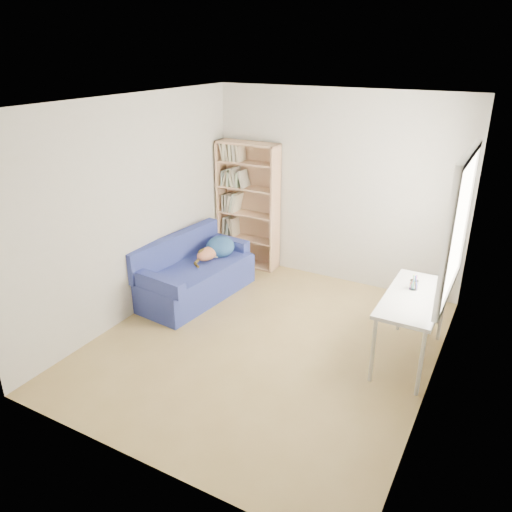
{
  "coord_description": "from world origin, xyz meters",
  "views": [
    {
      "loc": [
        2.19,
        -4.22,
        3.08
      ],
      "look_at": [
        -0.33,
        0.39,
        0.85
      ],
      "focal_mm": 35.0,
      "sensor_mm": 36.0,
      "label": 1
    }
  ],
  "objects_px": {
    "sofa": "(195,273)",
    "desk": "(414,303)",
    "pen_cup": "(414,284)",
    "bookshelf": "(248,211)"
  },
  "relations": [
    {
      "from": "desk",
      "to": "pen_cup",
      "type": "relative_size",
      "value": 7.26
    },
    {
      "from": "desk",
      "to": "bookshelf",
      "type": "bearing_deg",
      "value": 153.0
    },
    {
      "from": "sofa",
      "to": "bookshelf",
      "type": "distance_m",
      "value": 1.33
    },
    {
      "from": "desk",
      "to": "pen_cup",
      "type": "bearing_deg",
      "value": 107.09
    },
    {
      "from": "bookshelf",
      "to": "pen_cup",
      "type": "relative_size",
      "value": 11.06
    },
    {
      "from": "pen_cup",
      "to": "bookshelf",
      "type": "bearing_deg",
      "value": 155.2
    },
    {
      "from": "bookshelf",
      "to": "pen_cup",
      "type": "height_order",
      "value": "bookshelf"
    },
    {
      "from": "bookshelf",
      "to": "desk",
      "type": "relative_size",
      "value": 1.52
    },
    {
      "from": "sofa",
      "to": "desk",
      "type": "relative_size",
      "value": 1.41
    },
    {
      "from": "sofa",
      "to": "desk",
      "type": "distance_m",
      "value": 2.86
    }
  ]
}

